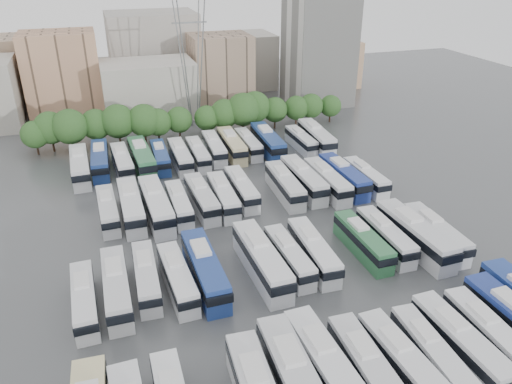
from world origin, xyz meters
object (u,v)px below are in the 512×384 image
object	(u,v)px
bus_r1_s2	(146,276)
bus_r3_s0	(80,166)
bus_r2_s12	(343,176)
bus_r2_s11	(327,181)
bus_r1_s13	(436,233)
apartment_tower	(319,48)
bus_r0_s10	(460,343)
bus_r2_s9	(285,185)
bus_r3_s3	(142,158)
bus_r0_s7	(369,372)
bus_r3_s9	(248,144)
bus_r2_s7	(242,188)
bus_r3_s6	(198,154)
bus_r1_s12	(415,234)
bus_r3_s12	(301,140)
bus_r2_s10	(303,179)
bus_r2_s13	(366,177)
bus_r3_s10	(268,141)
bus_r0_s9	(431,353)
bus_r1_s0	(84,299)
bus_r1_s8	(313,251)
bus_r3_s1	(100,160)
bus_r2_s4	(179,204)
bus_r1_s3	(178,278)
bus_r2_s5	(202,198)
bus_r0_s6	(326,367)
bus_r1_s7	(289,256)
bus_r0_s5	(295,382)
bus_r3_s5	(180,156)
bus_r1_s4	(205,269)
bus_r3_s8	(232,145)
bus_r2_s6	(223,196)
bus_r0_s8	(403,364)
bus_r3_s4	(160,157)
bus_r2_s2	(131,206)
bus_r1_s11	(385,236)
bus_r1_s10	(363,241)
bus_r2_s1	(108,210)
electricity_pylon	(190,35)
bus_r3_s2	(122,162)
bus_r1_s1	(116,287)

from	to	relation	value
bus_r1_s2	bus_r3_s0	world-z (taller)	bus_r3_s0
bus_r2_s12	bus_r1_s2	bearing A→B (deg)	-154.35
bus_r2_s11	bus_r1_s13	bearing A→B (deg)	-71.19
apartment_tower	bus_r2_s12	bearing A→B (deg)	-109.10
bus_r0_s10	bus_r2_s9	bearing A→B (deg)	93.29
bus_r1_s13	bus_r3_s3	world-z (taller)	bus_r3_s3
bus_r0_s7	bus_r3_s9	xyz separation A→B (m)	(6.50, 55.97, -0.12)
bus_r2_s7	bus_r3_s6	size ratio (longest dim) A/B	1.02
bus_r1_s12	bus_r3_s12	bearing A→B (deg)	88.17
bus_r0_s10	bus_r2_s10	size ratio (longest dim) A/B	0.92
bus_r2_s13	bus_r3_s10	xyz separation A→B (m)	(-9.87, 18.96, 0.38)
bus_r0_s9	bus_r2_s7	size ratio (longest dim) A/B	0.94
bus_r1_s2	bus_r2_s12	distance (m)	37.09
bus_r0_s9	bus_r2_s12	world-z (taller)	bus_r2_s12
bus_r3_s3	apartment_tower	bearing A→B (deg)	29.25
bus_r1_s0	bus_r1_s8	bearing A→B (deg)	0.22
bus_r1_s8	bus_r1_s12	size ratio (longest dim) A/B	0.87
bus_r3_s1	bus_r2_s4	bearing A→B (deg)	-61.24
bus_r2_s9	bus_r3_s1	size ratio (longest dim) A/B	0.97
bus_r1_s3	bus_r2_s10	bearing A→B (deg)	36.75
bus_r1_s0	bus_r3_s1	distance (m)	37.98
bus_r2_s5	bus_r1_s12	bearing A→B (deg)	-41.13
bus_r0_s6	bus_r1_s7	distance (m)	17.66
bus_r0_s5	bus_r3_s5	world-z (taller)	bus_r0_s5
bus_r1_s4	bus_r3_s8	xyz separation A→B (m)	(13.37, 36.77, -0.06)
bus_r0_s10	bus_r3_s12	size ratio (longest dim) A/B	1.10
bus_r2_s6	bus_r1_s2	bearing A→B (deg)	-127.23
bus_r0_s9	bus_r1_s12	world-z (taller)	bus_r1_s12
bus_r0_s9	bus_r0_s8	bearing A→B (deg)	-169.62
bus_r3_s4	bus_r3_s12	xyz separation A→B (m)	(26.49, 0.04, -0.04)
bus_r0_s9	bus_r2_s2	world-z (taller)	bus_r2_s2
bus_r1_s0	bus_r2_s9	distance (m)	35.20
bus_r1_s7	bus_r1_s11	world-z (taller)	bus_r1_s11
bus_r1_s0	bus_r3_s1	xyz separation A→B (m)	(3.15, 37.85, 0.29)
bus_r0_s6	bus_r2_s4	bearing A→B (deg)	98.71
bus_r0_s5	bus_r2_s9	distance (m)	38.54
bus_r1_s10	bus_r2_s1	size ratio (longest dim) A/B	1.02
bus_r1_s3	bus_r2_s5	size ratio (longest dim) A/B	0.94
bus_r2_s12	bus_r1_s12	bearing A→B (deg)	-90.93
bus_r3_s1	bus_r1_s11	bearing A→B (deg)	-45.87
bus_r2_s11	bus_r3_s3	bearing A→B (deg)	144.95
apartment_tower	bus_r2_s11	distance (m)	51.63
bus_r1_s7	bus_r2_s4	size ratio (longest dim) A/B	1.01
electricity_pylon	bus_r3_s1	size ratio (longest dim) A/B	2.64
bus_r1_s0	bus_r2_s7	bearing A→B (deg)	39.31
bus_r3_s2	bus_r1_s3	bearing A→B (deg)	-87.86
bus_r3_s3	bus_r1_s1	bearing A→B (deg)	-103.56
bus_r2_s6	bus_r2_s4	bearing A→B (deg)	-176.33
bus_r2_s9	bus_r0_s6	bearing A→B (deg)	-103.30
bus_r3_s10	bus_r3_s3	bearing A→B (deg)	-176.36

